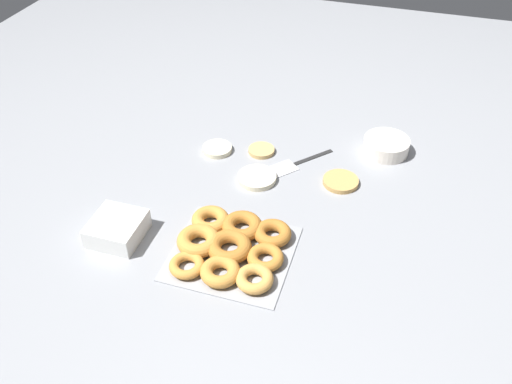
% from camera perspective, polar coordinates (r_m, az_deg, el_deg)
% --- Properties ---
extents(ground_plane, '(3.00, 3.00, 0.00)m').
position_cam_1_polar(ground_plane, '(1.57, 0.88, 0.64)').
color(ground_plane, gray).
extents(pancake_0, '(0.09, 0.09, 0.02)m').
position_cam_1_polar(pancake_0, '(1.71, -4.11, 4.54)').
color(pancake_0, beige).
rests_on(pancake_0, ground_plane).
extents(pancake_1, '(0.11, 0.11, 0.02)m').
position_cam_1_polar(pancake_1, '(1.59, 0.10, 1.52)').
color(pancake_1, beige).
rests_on(pancake_1, ground_plane).
extents(pancake_2, '(0.10, 0.10, 0.01)m').
position_cam_1_polar(pancake_2, '(1.60, 8.90, 1.11)').
color(pancake_2, tan).
rests_on(pancake_2, ground_plane).
extents(pancake_3, '(0.08, 0.08, 0.01)m').
position_cam_1_polar(pancake_3, '(1.70, 0.57, 4.40)').
color(pancake_3, tan).
rests_on(pancake_3, ground_plane).
extents(donut_tray, '(0.30, 0.28, 0.04)m').
position_cam_1_polar(donut_tray, '(1.37, -2.74, -5.72)').
color(donut_tray, '#93969B').
rests_on(donut_tray, ground_plane).
extents(batter_bowl, '(0.14, 0.14, 0.05)m').
position_cam_1_polar(batter_bowl, '(1.74, 13.53, 4.76)').
color(batter_bowl, silver).
rests_on(batter_bowl, ground_plane).
extents(container_stack, '(0.13, 0.13, 0.06)m').
position_cam_1_polar(container_stack, '(1.44, -14.41, -3.76)').
color(container_stack, white).
rests_on(container_stack, ground_plane).
extents(spatula, '(0.20, 0.22, 0.01)m').
position_cam_1_polar(spatula, '(1.64, 3.18, 2.64)').
color(spatula, black).
rests_on(spatula, ground_plane).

